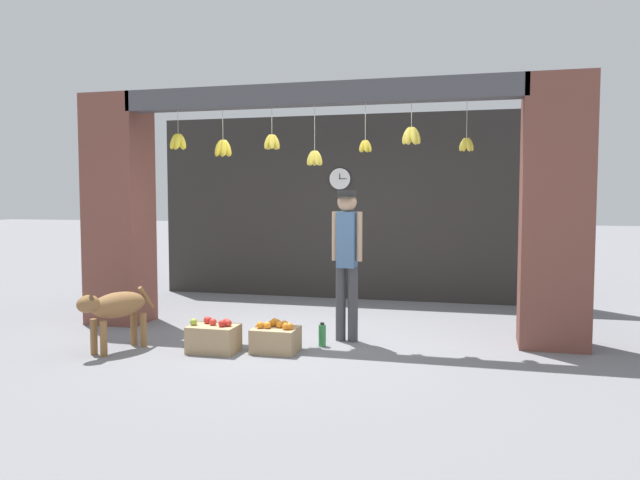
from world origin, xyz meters
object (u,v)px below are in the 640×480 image
object	(u,v)px
shopkeeper	(347,253)
fruit_crate_apples	(214,338)
water_bottle	(322,335)
dog	(115,308)
fruit_crate_oranges	(276,338)
wall_clock	(340,179)

from	to	relation	value
shopkeeper	fruit_crate_apples	xyz separation A→B (m)	(-1.22, -0.82, -0.83)
shopkeeper	water_bottle	world-z (taller)	shopkeeper
dog	fruit_crate_apples	world-z (taller)	dog
dog	fruit_crate_apples	bearing A→B (deg)	123.21
dog	fruit_crate_oranges	xyz separation A→B (m)	(1.60, 0.40, -0.31)
shopkeeper	fruit_crate_oranges	distance (m)	1.22
fruit_crate_apples	water_bottle	distance (m)	1.14
shopkeeper	fruit_crate_oranges	bearing A→B (deg)	51.81
shopkeeper	fruit_crate_oranges	size ratio (longest dim) A/B	3.67
dog	water_bottle	xyz separation A→B (m)	(2.00, 0.75, -0.33)
dog	fruit_crate_apples	distance (m)	1.05
fruit_crate_oranges	wall_clock	world-z (taller)	wall_clock
fruit_crate_apples	water_bottle	bearing A→B (deg)	26.97
dog	wall_clock	distance (m)	4.34
shopkeeper	wall_clock	xyz separation A→B (m)	(-0.71, 2.77, 0.88)
fruit_crate_oranges	water_bottle	size ratio (longest dim) A/B	1.78
dog	fruit_crate_oranges	world-z (taller)	dog
fruit_crate_apples	fruit_crate_oranges	bearing A→B (deg)	15.15
shopkeeper	fruit_crate_apples	size ratio (longest dim) A/B	3.39
wall_clock	shopkeeper	bearing A→B (deg)	-75.68
shopkeeper	fruit_crate_oranges	world-z (taller)	shopkeeper
fruit_crate_oranges	fruit_crate_apples	world-z (taller)	fruit_crate_apples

